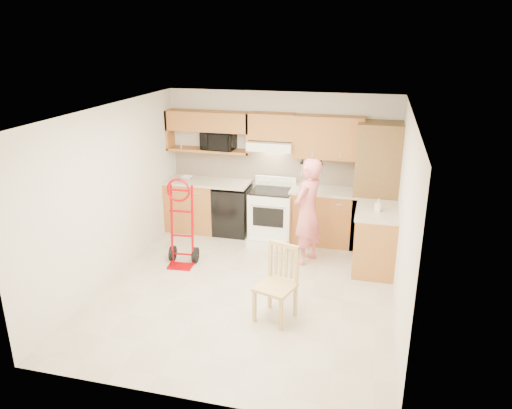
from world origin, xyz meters
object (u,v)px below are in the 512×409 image
at_px(range, 271,212).
at_px(person, 307,212).
at_px(dining_chair, 275,284).
at_px(microwave, 219,141).
at_px(hand_truck, 180,227).

bearing_deg(range, person, -43.08).
distance_m(range, dining_chair, 2.46).
relative_size(microwave, range, 0.53).
distance_m(microwave, range, 1.55).
xyz_separation_m(microwave, hand_truck, (-0.12, -1.57, -1.02)).
bearing_deg(hand_truck, dining_chair, -38.37).
distance_m(person, dining_chair, 1.77).
height_order(microwave, dining_chair, microwave).
relative_size(hand_truck, dining_chair, 1.30).
bearing_deg(dining_chair, hand_truck, 164.14).
bearing_deg(microwave, dining_chair, -56.14).
bearing_deg(dining_chair, microwave, 138.34).
height_order(range, dining_chair, range).
xyz_separation_m(microwave, dining_chair, (1.61, -2.71, -1.16)).
xyz_separation_m(person, hand_truck, (-1.85, -0.58, -0.21)).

